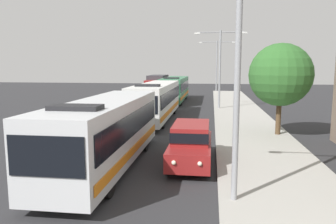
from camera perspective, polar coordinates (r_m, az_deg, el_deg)
The scene contains 9 objects.
bus_lead at distance 14.65m, azimuth -10.78°, elevation -3.21°, with size 2.58×10.67×3.21m.
bus_second_in_line at distance 27.31m, azimuth -2.06°, elevation 2.17°, with size 2.58×12.39×3.21m.
bus_middle at distance 41.10m, azimuth 1.24°, elevation 4.19°, with size 2.58×12.35×3.21m.
white_suv at distance 15.06m, azimuth 4.06°, elevation -5.32°, with size 1.86×5.00×1.90m.
box_truck_oncoming at distance 47.46m, azimuth -1.92°, elevation 4.74°, with size 2.35×7.91×3.15m.
streetlamp_near at distance 10.46m, azimuth 12.25°, elevation 10.07°, with size 6.48×0.28×7.66m.
streetlamp_mid at distance 33.93m, azimuth 9.14°, elevation 8.83°, with size 5.27×0.28×7.94m.
streetlamp_far at distance 57.43m, azimuth 8.58°, elevation 8.97°, with size 6.26×0.28×8.64m.
roadside_tree at distance 21.72m, azimuth 19.20°, elevation 6.19°, with size 3.97×3.97×5.81m.
Camera 1 is at (3.30, -2.59, 4.54)m, focal length 34.59 mm.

